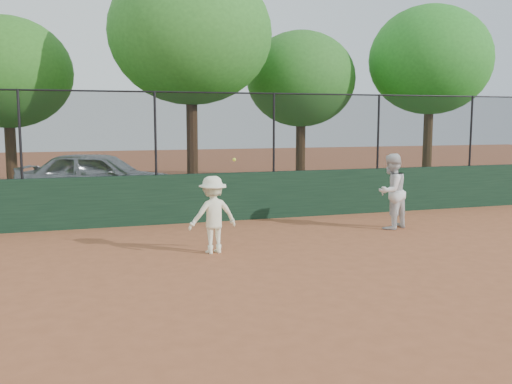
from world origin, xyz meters
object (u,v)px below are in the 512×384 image
object	(u,v)px
tree_4	(431,60)
player_main	(213,215)
tree_3	(301,79)
tree_1	(7,73)
tree_2	(191,34)
parked_car	(99,178)
player_second	(391,191)

from	to	relation	value
tree_4	player_main	bearing A→B (deg)	-141.47
player_main	tree_3	bearing A→B (deg)	59.23
player_main	tree_1	size ratio (longest dim) A/B	0.31
tree_1	tree_2	bearing A→B (deg)	-22.53
parked_car	player_main	xyz separation A→B (m)	(1.76, -7.14, -0.07)
tree_4	parked_car	bearing A→B (deg)	-174.69
parked_car	tree_2	distance (m)	5.32
parked_car	tree_1	xyz separation A→B (m)	(-2.67, 2.91, 3.23)
parked_car	player_second	distance (m)	8.70
tree_2	tree_4	world-z (taller)	tree_2
parked_car	tree_3	size ratio (longest dim) A/B	0.82
parked_car	tree_3	distance (m)	8.52
player_second	tree_1	size ratio (longest dim) A/B	0.30
parked_car	tree_1	world-z (taller)	tree_1
parked_car	tree_4	xyz separation A→B (m)	(12.13, 1.13, 3.91)
tree_1	tree_4	size ratio (longest dim) A/B	0.87
tree_2	player_main	bearing A→B (deg)	-98.75
tree_4	player_second	bearing A→B (deg)	-129.34
tree_1	tree_2	xyz separation A→B (m)	(5.62, -2.33, 1.16)
tree_3	tree_4	bearing A→B (deg)	-16.33
parked_car	tree_3	bearing A→B (deg)	-52.85
player_main	parked_car	bearing A→B (deg)	103.85
parked_car	tree_3	xyz separation A→B (m)	(7.49, 2.49, 3.21)
player_second	tree_1	bearing A→B (deg)	-71.32
parked_car	player_second	world-z (taller)	player_second
tree_1	player_second	bearing A→B (deg)	-45.03
player_main	tree_1	xyz separation A→B (m)	(-4.43, 10.05, 3.30)
tree_1	tree_4	world-z (taller)	tree_4
player_main	tree_3	world-z (taller)	tree_3
tree_1	tree_2	distance (m)	6.19
tree_3	tree_1	bearing A→B (deg)	177.62
player_second	player_main	xyz separation A→B (m)	(-4.50, -1.10, -0.14)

